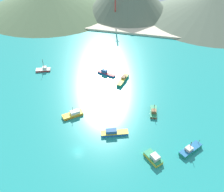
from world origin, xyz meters
TOP-DOWN VIEW (x-y plane):
  - ground at (0.00, 30.00)m, footprint 260.00×280.00m
  - fishing_boat_0 at (10.55, 10.99)m, footprint 10.74×6.10m
  - fishing_boat_1 at (-8.14, 17.22)m, footprint 8.56×7.89m
  - fishing_boat_2 at (-3.06, 50.78)m, footprint 9.90×4.69m
  - fishing_boat_3 at (38.93, 9.41)m, footprint 8.30×9.17m
  - fishing_boat_4 at (24.04, 26.57)m, footprint 3.52×7.95m
  - fishing_boat_5 at (26.63, 2.47)m, footprint 7.29×7.11m
  - fishing_boat_6 at (6.75, 46.70)m, footprint 4.28×11.38m
  - fishing_boat_7 at (-35.64, 46.61)m, footprint 8.07×5.45m
  - beach_strip at (0.00, 111.87)m, footprint 247.00×20.39m
  - hill_east at (53.11, 144.77)m, footprint 100.56×100.56m
  - radio_tower at (-13.40, 116.76)m, footprint 2.57×2.06m

SIDE VIEW (x-z plane):
  - ground at x=0.00m, z-range -0.50..0.00m
  - beach_strip at x=0.00m, z-range 0.00..1.20m
  - fishing_boat_7 at x=-35.64m, z-range -2.58..4.11m
  - fishing_boat_4 at x=24.04m, z-range -1.73..3.31m
  - fishing_boat_2 at x=-3.06m, z-range -0.44..2.06m
  - fishing_boat_0 at x=10.55m, z-range -0.33..2.00m
  - fishing_boat_3 at x=38.93m, z-range -1.67..3.35m
  - fishing_boat_6 at x=6.75m, z-range -0.61..2.33m
  - fishing_boat_1 at x=-8.14m, z-range -1.45..3.19m
  - fishing_boat_5 at x=26.63m, z-range -0.35..2.48m
  - hill_east at x=53.11m, z-range 0.00..19.88m
  - radio_tower at x=-13.40m, z-range 0.26..25.97m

